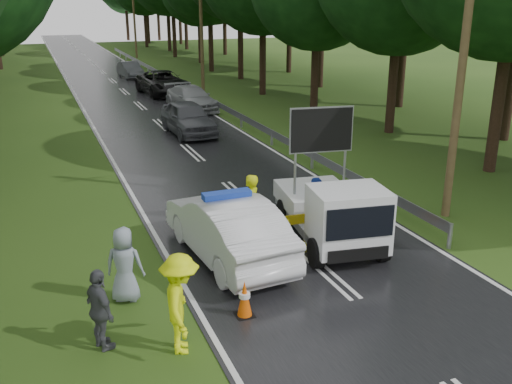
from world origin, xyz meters
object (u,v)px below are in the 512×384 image
barrier (333,220)px  officer (250,209)px  work_truck (333,211)px  queue_car_third (163,83)px  police_sedan (227,228)px  queue_car_second (191,98)px  queue_car_fourth (130,70)px  queue_car_first (188,118)px  civilian (317,204)px

barrier → officer: size_ratio=1.39×
work_truck → queue_car_third: 26.43m
police_sedan → queue_car_second: 20.46m
barrier → queue_car_fourth: (0.91, 36.41, -0.16)m
barrier → work_truck: bearing=67.8°
queue_car_first → queue_car_second: (1.80, 6.00, -0.10)m
officer → queue_car_fourth: officer is taller
officer → queue_car_second: size_ratio=0.40×
police_sedan → barrier: police_sedan is taller
police_sedan → queue_car_first: (2.72, 13.96, -0.02)m
officer → police_sedan: bearing=4.7°
barrier → queue_car_third: size_ratio=0.46×
officer → civilian: bearing=146.9°
police_sedan → queue_car_second: size_ratio=1.05×
police_sedan → queue_car_third: police_sedan is taller
queue_car_second → queue_car_third: queue_car_third is taller
police_sedan → civilian: police_sedan is taller
officer → queue_car_second: (3.62, 19.21, -0.25)m
officer → queue_car_second: officer is taller
police_sedan → work_truck: (2.86, -0.22, 0.13)m
civilian → queue_car_second: size_ratio=0.32×
officer → civilian: size_ratio=1.22×
barrier → queue_car_third: (1.53, 26.68, -0.02)m
work_truck → barrier: work_truck is taller
civilian → queue_car_fourth: bearing=68.5°
queue_car_third → work_truck: bearing=-98.0°
queue_car_first → queue_car_third: size_ratio=0.81×
barrier → queue_car_first: (0.00, 14.47, -0.03)m
officer → civilian: (2.04, 0.08, -0.17)m
police_sedan → work_truck: bearing=170.6°
work_truck → queue_car_fourth: 36.12m
queue_car_second → police_sedan: bearing=-109.4°
officer → barrier: bearing=109.8°
barrier → civilian: 1.37m
civilian → queue_car_second: 19.19m
barrier → officer: (-1.82, 1.27, 0.13)m
queue_car_fourth → civilian: bearing=-96.1°
queue_car_second → queue_car_third: (-0.27, 6.21, 0.10)m
police_sedan → officer: 1.18m
work_truck → barrier: (-0.14, -0.29, -0.12)m
work_truck → barrier: size_ratio=1.75×
work_truck → barrier: 0.35m
queue_car_third → queue_car_fourth: queue_car_third is taller
barrier → queue_car_second: (1.80, 20.47, -0.13)m
police_sedan → queue_car_third: bearing=-104.2°
civilian → queue_car_fourth: 35.07m
police_sedan → barrier: size_ratio=1.92×
work_truck → queue_car_first: work_truck is taller
queue_car_third → civilian: bearing=-97.9°
queue_car_first → queue_car_third: queue_car_third is taller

